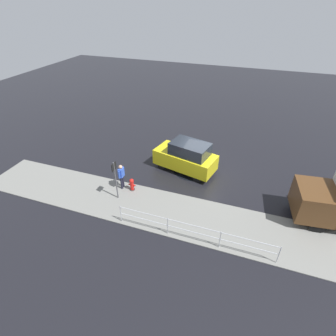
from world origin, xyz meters
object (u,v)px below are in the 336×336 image
(fire_hydrant, at_px, (132,185))
(pedestrian, at_px, (121,175))
(sign_post, at_px, (115,175))
(moving_hatchback, at_px, (186,157))

(fire_hydrant, height_order, pedestrian, pedestrian)
(sign_post, bearing_deg, fire_hydrant, -115.75)
(pedestrian, height_order, sign_post, sign_post)
(pedestrian, relative_size, sign_post, 0.68)
(moving_hatchback, xyz_separation_m, sign_post, (2.85, 3.97, 0.55))
(moving_hatchback, relative_size, fire_hydrant, 5.22)
(sign_post, bearing_deg, moving_hatchback, -125.65)
(fire_hydrant, distance_m, pedestrian, 0.83)
(fire_hydrant, bearing_deg, sign_post, 64.25)
(pedestrian, bearing_deg, moving_hatchback, -134.67)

